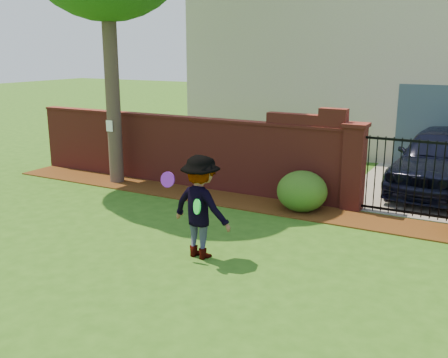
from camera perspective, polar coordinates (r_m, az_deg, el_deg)
The scene contains 13 objects.
ground at distance 9.02m, azimuth -8.16°, elevation -7.93°, with size 80.00×80.00×0.01m, color #2A5715.
mulch_bed at distance 12.13m, azimuth -2.35°, elevation -1.86°, with size 11.10×1.08×0.03m, color #3D200B.
brick_wall at distance 13.02m, azimuth -4.89°, elevation 3.34°, with size 8.70×0.31×2.16m.
pillar_left at distance 11.23m, azimuth 14.23°, elevation 1.36°, with size 0.50×0.50×1.88m.
iron_gate at distance 11.04m, azimuth 19.71°, elevation 0.19°, with size 1.78×0.03×1.60m.
driveway at distance 15.10m, azimuth 21.96°, elevation 0.29°, with size 3.20×8.00×0.01m, color gray.
house at distance 19.07m, azimuth 16.83°, elevation 13.01°, with size 12.40×6.40×6.30m.
car at distance 13.25m, azimuth 22.84°, elevation 1.87°, with size 1.87×4.64×1.58m, color black.
paper_notice at distance 13.26m, azimuth -12.61°, elevation 5.77°, with size 0.20×0.01×0.28m, color white.
shrub_left at distance 11.04m, azimuth 8.66°, elevation -1.35°, with size 1.07×1.07×0.88m, color #215319.
man at distance 8.40m, azimuth -2.76°, elevation -3.17°, with size 1.12×0.64×1.73m, color gray.
frisbee_purple at distance 8.37m, azimuth -6.27°, elevation -0.06°, with size 0.26×0.26×0.02m, color #6C1BAA.
frisbee_green at distance 8.06m, azimuth -3.02°, elevation -3.08°, with size 0.25×0.25×0.02m, color #1CD240.
Camera 1 is at (5.08, -6.63, 3.38)m, focal length 41.18 mm.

